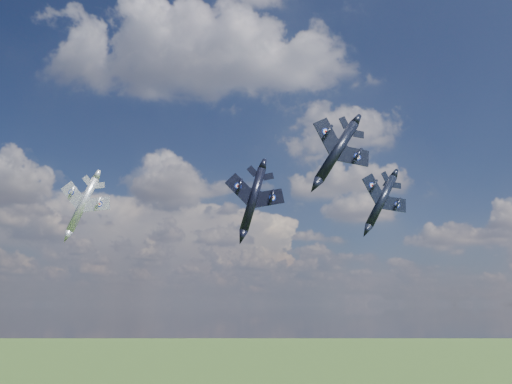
# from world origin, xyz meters

# --- Properties ---
(jet_lead_navy) EXTENTS (14.11, 16.79, 5.79)m
(jet_lead_navy) POSITION_xyz_m (4.67, 10.19, 82.02)
(jet_lead_navy) COLOR black
(jet_right_navy) EXTENTS (13.19, 15.45, 7.44)m
(jet_right_navy) POSITION_xyz_m (16.10, -6.28, 84.69)
(jet_right_navy) COLOR black
(jet_high_navy) EXTENTS (16.33, 18.64, 8.55)m
(jet_high_navy) POSITION_xyz_m (27.73, 23.73, 84.37)
(jet_high_navy) COLOR black
(jet_left_silver) EXTENTS (11.40, 15.24, 7.00)m
(jet_left_silver) POSITION_xyz_m (-28.33, 24.22, 84.27)
(jet_left_silver) COLOR gray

